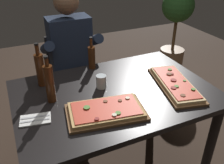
% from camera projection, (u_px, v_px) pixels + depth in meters
% --- Properties ---
extents(ground_plane, '(6.40, 6.40, 0.00)m').
position_uv_depth(ground_plane, '(114.00, 164.00, 2.12)').
color(ground_plane, '#38281E').
extents(dining_table, '(1.40, 0.96, 0.74)m').
position_uv_depth(dining_table, '(115.00, 102.00, 1.80)').
color(dining_table, black).
rests_on(dining_table, ground_plane).
extents(pizza_rectangular_front, '(0.53, 0.36, 0.05)m').
position_uv_depth(pizza_rectangular_front, '(106.00, 111.00, 1.52)').
color(pizza_rectangular_front, brown).
rests_on(pizza_rectangular_front, dining_table).
extents(pizza_rectangular_left, '(0.35, 0.60, 0.05)m').
position_uv_depth(pizza_rectangular_left, '(175.00, 84.00, 1.81)').
color(pizza_rectangular_left, brown).
rests_on(pizza_rectangular_left, dining_table).
extents(wine_bottle_dark, '(0.06, 0.06, 0.27)m').
position_uv_depth(wine_bottle_dark, '(92.00, 57.00, 2.03)').
color(wine_bottle_dark, '#47230F').
rests_on(wine_bottle_dark, dining_table).
extents(oil_bottle_amber, '(0.06, 0.06, 0.33)m').
position_uv_depth(oil_bottle_amber, '(40.00, 69.00, 1.77)').
color(oil_bottle_amber, '#47230F').
rests_on(oil_bottle_amber, dining_table).
extents(vinegar_bottle_green, '(0.06, 0.06, 0.33)m').
position_uv_depth(vinegar_bottle_green, '(50.00, 83.00, 1.58)').
color(vinegar_bottle_green, '#47230F').
rests_on(vinegar_bottle_green, dining_table).
extents(tumbler_near_camera, '(0.07, 0.07, 0.10)m').
position_uv_depth(tumbler_near_camera, '(101.00, 82.00, 1.78)').
color(tumbler_near_camera, silver).
rests_on(tumbler_near_camera, dining_table).
extents(napkin_cutlery_set, '(0.20, 0.14, 0.01)m').
position_uv_depth(napkin_cutlery_set, '(35.00, 119.00, 1.47)').
color(napkin_cutlery_set, white).
rests_on(napkin_cutlery_set, dining_table).
extents(diner_chair, '(0.44, 0.44, 0.87)m').
position_uv_depth(diner_chair, '(71.00, 74.00, 2.52)').
color(diner_chair, black).
rests_on(diner_chair, ground_plane).
extents(seated_diner, '(0.53, 0.41, 1.33)m').
position_uv_depth(seated_diner, '(72.00, 55.00, 2.30)').
color(seated_diner, '#23232D').
rests_on(seated_diner, ground_plane).
extents(potted_plant_corner, '(0.43, 0.43, 1.13)m').
position_uv_depth(potted_plant_corner, '(176.00, 24.00, 3.38)').
color(potted_plant_corner, '#846042').
rests_on(potted_plant_corner, ground_plane).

